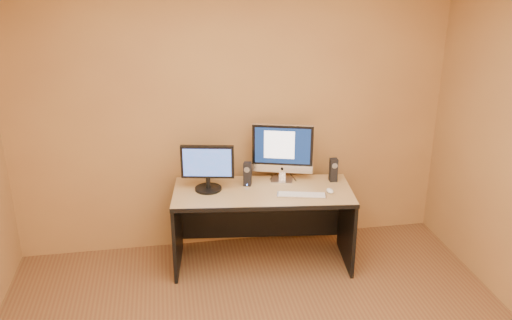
% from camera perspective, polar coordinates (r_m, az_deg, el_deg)
% --- Properties ---
extents(walls, '(4.00, 4.00, 2.60)m').
position_cam_1_polar(walls, '(3.08, 2.43, -5.07)').
color(walls, '#A77B43').
rests_on(walls, ground).
extents(desk, '(1.62, 0.86, 0.72)m').
position_cam_1_polar(desk, '(4.87, 0.70, -7.09)').
color(desk, tan).
rests_on(desk, ground).
extents(imac, '(0.59, 0.35, 0.53)m').
position_cam_1_polar(imac, '(4.83, 2.79, 0.76)').
color(imac, silver).
rests_on(imac, desk).
extents(second_monitor, '(0.50, 0.32, 0.41)m').
position_cam_1_polar(second_monitor, '(4.67, -5.11, -0.85)').
color(second_monitor, black).
rests_on(second_monitor, desk).
extents(speaker_left, '(0.08, 0.09, 0.21)m').
position_cam_1_polar(speaker_left, '(4.79, -0.90, -1.47)').
color(speaker_left, black).
rests_on(speaker_left, desk).
extents(speaker_right, '(0.07, 0.07, 0.21)m').
position_cam_1_polar(speaker_right, '(4.92, 8.15, -1.04)').
color(speaker_right, black).
rests_on(speaker_right, desk).
extents(keyboard, '(0.43, 0.21, 0.02)m').
position_cam_1_polar(keyboard, '(4.63, 4.83, -3.68)').
color(keyboard, silver).
rests_on(keyboard, desk).
extents(mouse, '(0.06, 0.10, 0.03)m').
position_cam_1_polar(mouse, '(4.72, 7.79, -3.22)').
color(mouse, white).
rests_on(mouse, desk).
extents(cable_a, '(0.03, 0.21, 0.01)m').
position_cam_1_polar(cable_a, '(5.01, 3.87, -1.75)').
color(cable_a, black).
rests_on(cable_a, desk).
extents(cable_b, '(0.10, 0.15, 0.01)m').
position_cam_1_polar(cable_b, '(5.01, 1.87, -1.69)').
color(cable_b, black).
rests_on(cable_b, desk).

